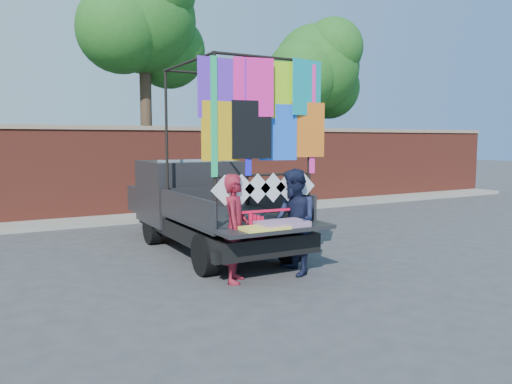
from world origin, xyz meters
TOP-DOWN VIEW (x-y plane):
  - ground at (0.00, 0.00)m, footprint 90.00×90.00m
  - brick_wall at (0.00, 7.00)m, footprint 30.00×0.45m
  - curb at (0.00, 6.30)m, footprint 30.00×1.20m
  - tree_mid at (1.02, 8.12)m, footprint 4.20×3.30m
  - tree_right at (7.52, 8.12)m, footprint 4.20×3.30m
  - pickup_truck at (0.33, 2.34)m, footprint 2.23×5.59m
  - woman at (-0.23, -0.44)m, footprint 0.68×0.74m
  - man at (0.82, -0.51)m, footprint 0.77×0.93m
  - streamer_bundle at (0.20, -0.49)m, footprint 0.88×0.09m

SIDE VIEW (x-z plane):
  - ground at x=0.00m, z-range 0.00..0.00m
  - curb at x=0.00m, z-range 0.00..0.12m
  - woman at x=-0.23m, z-range 0.00..1.69m
  - man at x=0.82m, z-range 0.00..1.75m
  - pickup_truck at x=0.33m, z-range -0.87..2.65m
  - streamer_bundle at x=0.20m, z-range 0.60..1.22m
  - brick_wall at x=0.00m, z-range 0.02..2.63m
  - tree_right at x=7.52m, z-range 1.44..8.06m
  - tree_mid at x=1.02m, z-range 1.83..9.56m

